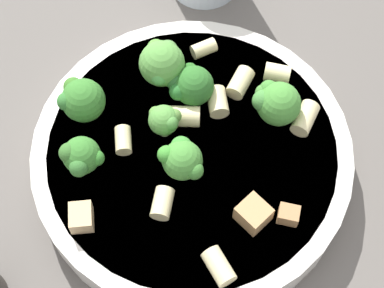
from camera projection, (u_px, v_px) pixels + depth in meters
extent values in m
plane|color=#5B5651|center=(192.00, 168.00, 0.57)|extent=(2.00, 2.00, 0.00)
cylinder|color=silver|center=(192.00, 159.00, 0.55)|extent=(0.27, 0.27, 0.04)
cylinder|color=white|center=(192.00, 151.00, 0.54)|extent=(0.24, 0.24, 0.01)
torus|color=silver|center=(192.00, 151.00, 0.54)|extent=(0.27, 0.27, 0.00)
cylinder|color=#9EC175|center=(276.00, 115.00, 0.54)|extent=(0.01, 0.01, 0.01)
sphere|color=#478E38|center=(279.00, 104.00, 0.53)|extent=(0.04, 0.04, 0.04)
sphere|color=#438936|center=(269.00, 89.00, 0.53)|extent=(0.02, 0.02, 0.02)
sphere|color=#468638|center=(263.00, 93.00, 0.53)|extent=(0.01, 0.01, 0.01)
sphere|color=#43833A|center=(263.00, 101.00, 0.52)|extent=(0.02, 0.02, 0.02)
cylinder|color=#84AD60|center=(164.00, 129.00, 0.54)|extent=(0.01, 0.01, 0.01)
sphere|color=#569942|center=(164.00, 120.00, 0.52)|extent=(0.03, 0.03, 0.03)
sphere|color=#57943C|center=(156.00, 113.00, 0.52)|extent=(0.01, 0.01, 0.01)
sphere|color=#4F9140|center=(170.00, 123.00, 0.52)|extent=(0.01, 0.01, 0.01)
sphere|color=#58893B|center=(174.00, 116.00, 0.52)|extent=(0.01, 0.01, 0.01)
cylinder|color=#93B766|center=(183.00, 169.00, 0.52)|extent=(0.01, 0.01, 0.01)
sphere|color=#478E38|center=(182.00, 160.00, 0.51)|extent=(0.03, 0.03, 0.03)
sphere|color=#3C7C31|center=(194.00, 170.00, 0.50)|extent=(0.02, 0.02, 0.02)
sphere|color=green|center=(167.00, 155.00, 0.50)|extent=(0.01, 0.01, 0.01)
sphere|color=#3F9135|center=(181.00, 147.00, 0.51)|extent=(0.02, 0.02, 0.02)
cylinder|color=#93B766|center=(85.00, 165.00, 0.52)|extent=(0.01, 0.01, 0.01)
sphere|color=#387A2D|center=(82.00, 155.00, 0.51)|extent=(0.03, 0.03, 0.03)
sphere|color=#336C2D|center=(79.00, 168.00, 0.50)|extent=(0.02, 0.02, 0.02)
sphere|color=#327829|center=(96.00, 157.00, 0.50)|extent=(0.01, 0.01, 0.01)
sphere|color=#366B2B|center=(69.00, 153.00, 0.50)|extent=(0.02, 0.02, 0.02)
cylinder|color=#93B766|center=(194.00, 96.00, 0.55)|extent=(0.01, 0.01, 0.01)
sphere|color=#2D6B28|center=(194.00, 86.00, 0.54)|extent=(0.03, 0.03, 0.03)
sphere|color=#285B29|center=(180.00, 79.00, 0.54)|extent=(0.02, 0.02, 0.02)
sphere|color=#286B2A|center=(183.00, 90.00, 0.54)|extent=(0.02, 0.02, 0.02)
sphere|color=#296324|center=(190.00, 71.00, 0.55)|extent=(0.01, 0.01, 0.01)
cylinder|color=#84AD60|center=(163.00, 77.00, 0.56)|extent=(0.01, 0.01, 0.02)
sphere|color=#569942|center=(162.00, 64.00, 0.54)|extent=(0.04, 0.04, 0.04)
sphere|color=#548A43|center=(172.00, 49.00, 0.54)|extent=(0.02, 0.02, 0.02)
sphere|color=#599E3D|center=(156.00, 48.00, 0.54)|extent=(0.02, 0.02, 0.02)
sphere|color=#499A44|center=(159.00, 77.00, 0.53)|extent=(0.01, 0.01, 0.01)
cylinder|color=#93B766|center=(86.00, 111.00, 0.55)|extent=(0.01, 0.01, 0.01)
sphere|color=#387A2D|center=(83.00, 100.00, 0.53)|extent=(0.04, 0.04, 0.04)
sphere|color=#32722F|center=(66.00, 101.00, 0.53)|extent=(0.02, 0.02, 0.02)
sphere|color=#3A7127|center=(73.00, 87.00, 0.54)|extent=(0.02, 0.02, 0.02)
cylinder|color=beige|center=(123.00, 140.00, 0.53)|extent=(0.02, 0.02, 0.01)
cylinder|color=beige|center=(307.00, 123.00, 0.54)|extent=(0.03, 0.03, 0.02)
cylinder|color=beige|center=(219.00, 266.00, 0.48)|extent=(0.03, 0.02, 0.02)
cylinder|color=beige|center=(162.00, 203.00, 0.50)|extent=(0.03, 0.02, 0.02)
cylinder|color=beige|center=(187.00, 116.00, 0.54)|extent=(0.02, 0.03, 0.02)
cylinder|color=beige|center=(240.00, 83.00, 0.56)|extent=(0.03, 0.03, 0.02)
cylinder|color=beige|center=(218.00, 102.00, 0.55)|extent=(0.03, 0.02, 0.02)
cylinder|color=beige|center=(277.00, 73.00, 0.56)|extent=(0.03, 0.03, 0.02)
cylinder|color=beige|center=(204.00, 48.00, 0.58)|extent=(0.02, 0.02, 0.01)
cube|color=tan|center=(81.00, 217.00, 0.50)|extent=(0.02, 0.02, 0.02)
cube|color=#A87A4C|center=(288.00, 215.00, 0.50)|extent=(0.02, 0.02, 0.01)
cube|color=tan|center=(253.00, 214.00, 0.50)|extent=(0.03, 0.03, 0.02)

